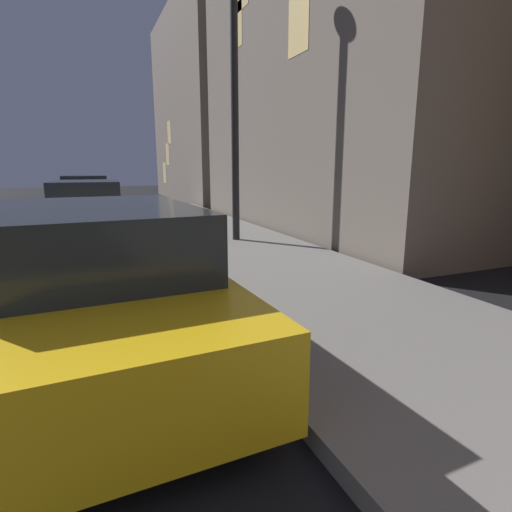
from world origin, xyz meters
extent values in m
cube|color=gold|center=(2.85, 4.29, 0.57)|extent=(2.04, 4.65, 0.64)
cube|color=#1E2328|center=(2.86, 4.08, 1.15)|extent=(1.72, 2.34, 0.56)
cylinder|color=black|center=(1.86, 5.67, 0.33)|extent=(0.25, 0.67, 0.66)
cylinder|color=black|center=(3.72, 5.74, 0.33)|extent=(0.25, 0.67, 0.66)
cylinder|color=black|center=(3.84, 2.91, 0.33)|extent=(0.25, 0.67, 0.66)
cube|color=silver|center=(2.85, 11.13, 0.57)|extent=(1.93, 4.45, 0.64)
cube|color=#1E2328|center=(2.84, 10.89, 1.15)|extent=(1.62, 2.16, 0.56)
cylinder|color=black|center=(2.05, 12.53, 0.33)|extent=(0.25, 0.67, 0.66)
cylinder|color=black|center=(3.79, 12.44, 0.33)|extent=(0.25, 0.67, 0.66)
cylinder|color=black|center=(1.91, 9.83, 0.33)|extent=(0.25, 0.67, 0.66)
cylinder|color=black|center=(3.65, 9.74, 0.33)|extent=(0.25, 0.67, 0.66)
cube|color=black|center=(2.85, 17.71, 0.57)|extent=(1.85, 4.57, 0.64)
cube|color=#1E2328|center=(2.85, 17.49, 1.15)|extent=(1.59, 2.26, 0.56)
cylinder|color=black|center=(1.98, 19.13, 0.33)|extent=(0.23, 0.66, 0.66)
cylinder|color=black|center=(3.77, 19.10, 0.33)|extent=(0.23, 0.66, 0.66)
cylinder|color=black|center=(1.93, 16.32, 0.33)|extent=(0.23, 0.66, 0.66)
cylinder|color=black|center=(3.72, 16.29, 0.33)|extent=(0.23, 0.66, 0.66)
cylinder|color=black|center=(5.89, 8.79, 3.00)|extent=(0.16, 0.16, 5.69)
cube|color=#6B6056|center=(11.69, 10.30, 6.30)|extent=(8.78, 10.52, 12.60)
cube|color=#F2D17F|center=(7.32, 12.45, 5.75)|extent=(0.06, 0.90, 1.20)
cube|color=#F2D17F|center=(7.32, 8.65, 4.71)|extent=(0.06, 0.90, 1.20)
cube|color=#6B6056|center=(10.32, 22.12, 4.81)|extent=(6.04, 10.91, 9.62)
cube|color=#F2D17F|center=(7.32, 23.10, 3.55)|extent=(0.06, 0.90, 1.20)
cube|color=#F2D17F|center=(7.32, 23.83, 2.42)|extent=(0.06, 0.90, 1.20)
cube|color=#F2D17F|center=(7.32, 25.00, 1.39)|extent=(0.06, 0.90, 1.20)
camera|label=1|loc=(2.80, 0.27, 1.76)|focal=28.49mm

